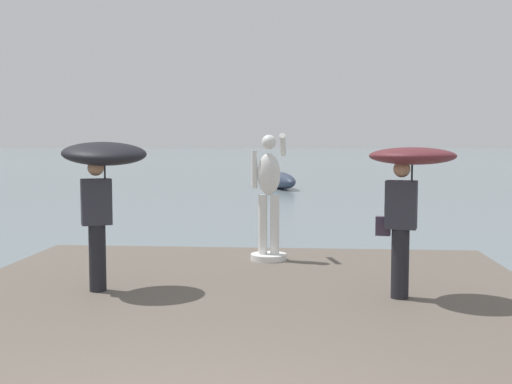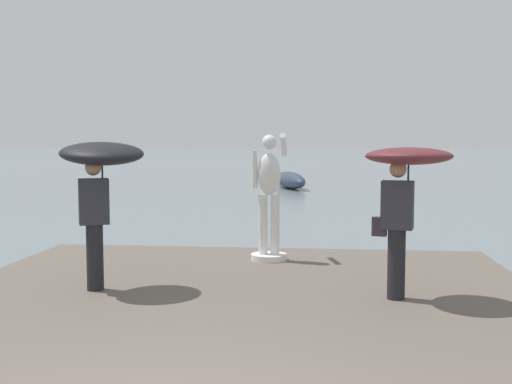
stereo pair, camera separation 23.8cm
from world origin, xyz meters
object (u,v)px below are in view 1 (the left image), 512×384
(statue_white_figure, at_px, (269,200))
(onlooker_right, at_px, (408,178))
(boat_near, at_px, (280,180))
(onlooker_left, at_px, (103,170))

(statue_white_figure, height_order, onlooker_right, statue_white_figure)
(onlooker_right, bearing_deg, statue_white_figure, 127.80)
(onlooker_right, bearing_deg, boat_near, 96.00)
(onlooker_left, height_order, onlooker_right, onlooker_left)
(onlooker_left, bearing_deg, onlooker_right, -1.98)
(statue_white_figure, height_order, boat_near, statue_white_figure)
(statue_white_figure, relative_size, boat_near, 0.44)
(onlooker_left, distance_m, onlooker_right, 3.93)
(onlooker_right, distance_m, boat_near, 24.21)
(boat_near, bearing_deg, onlooker_left, -93.34)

